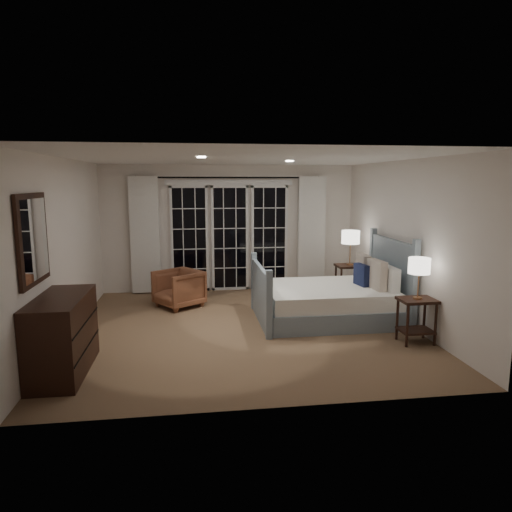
{
  "coord_description": "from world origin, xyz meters",
  "views": [
    {
      "loc": [
        -0.73,
        -6.57,
        2.17
      ],
      "look_at": [
        0.21,
        0.23,
        1.05
      ],
      "focal_mm": 32.0,
      "sensor_mm": 36.0,
      "label": 1
    }
  ],
  "objects": [
    {
      "name": "wall_back",
      "position": [
        0.0,
        2.5,
        1.25
      ],
      "size": [
        5.0,
        0.02,
        2.5
      ],
      "primitive_type": "cube",
      "color": "white",
      "rests_on": "floor"
    },
    {
      "name": "downlight_b",
      "position": [
        -0.6,
        -0.4,
        2.49
      ],
      "size": [
        0.12,
        0.12,
        0.01
      ],
      "primitive_type": "cylinder",
      "color": "white",
      "rests_on": "ceiling"
    },
    {
      "name": "lamp_right",
      "position": [
        2.14,
        1.43,
        1.16
      ],
      "size": [
        0.33,
        0.33,
        0.64
      ],
      "color": "#BA7C4A",
      "rests_on": "nightstand_right"
    },
    {
      "name": "dresser",
      "position": [
        -2.23,
        -1.34,
        0.45
      ],
      "size": [
        0.54,
        1.26,
        0.89
      ],
      "color": "black",
      "rests_on": "floor"
    },
    {
      "name": "curtain_rod",
      "position": [
        0.0,
        2.4,
        2.25
      ],
      "size": [
        3.5,
        0.03,
        0.03
      ],
      "primitive_type": "cylinder",
      "rotation": [
        0.0,
        1.57,
        0.0
      ],
      "color": "black",
      "rests_on": "wall_back"
    },
    {
      "name": "nightstand_right",
      "position": [
        2.14,
        1.43,
        0.43
      ],
      "size": [
        0.5,
        0.4,
        0.65
      ],
      "color": "black",
      "rests_on": "floor"
    },
    {
      "name": "curtain_right",
      "position": [
        1.65,
        2.38,
        1.15
      ],
      "size": [
        0.55,
        0.1,
        2.25
      ],
      "primitive_type": "cube",
      "color": "silver",
      "rests_on": "curtain_rod"
    },
    {
      "name": "wall_left",
      "position": [
        -2.5,
        0.0,
        1.25
      ],
      "size": [
        0.02,
        5.0,
        2.5
      ],
      "primitive_type": "cube",
      "color": "white",
      "rests_on": "floor"
    },
    {
      "name": "lamp_left",
      "position": [
        2.24,
        -0.97,
        1.06
      ],
      "size": [
        0.29,
        0.29,
        0.56
      ],
      "color": "#BA7C4A",
      "rests_on": "nightstand_left"
    },
    {
      "name": "mirror",
      "position": [
        -2.47,
        -1.34,
        1.55
      ],
      "size": [
        0.05,
        0.85,
        1.0
      ],
      "color": "black",
      "rests_on": "wall_left"
    },
    {
      "name": "floor",
      "position": [
        0.0,
        0.0,
        0.0
      ],
      "size": [
        5.0,
        5.0,
        0.0
      ],
      "primitive_type": "plane",
      "color": "brown",
      "rests_on": "ground"
    },
    {
      "name": "armchair",
      "position": [
        -1.0,
        1.31,
        0.33
      ],
      "size": [
        0.99,
        0.98,
        0.65
      ],
      "primitive_type": "imported",
      "rotation": [
        0.0,
        0.0,
        -0.94
      ],
      "color": "brown",
      "rests_on": "floor"
    },
    {
      "name": "ceiling",
      "position": [
        0.0,
        0.0,
        2.5
      ],
      "size": [
        5.0,
        5.0,
        0.0
      ],
      "primitive_type": "plane",
      "rotation": [
        3.14,
        0.0,
        0.0
      ],
      "color": "white",
      "rests_on": "wall_back"
    },
    {
      "name": "wall_front",
      "position": [
        0.0,
        -2.5,
        1.25
      ],
      "size": [
        5.0,
        0.02,
        2.5
      ],
      "primitive_type": "cube",
      "color": "white",
      "rests_on": "floor"
    },
    {
      "name": "french_doors",
      "position": [
        0.0,
        2.46,
        1.09
      ],
      "size": [
        2.5,
        0.04,
        2.2
      ],
      "color": "black",
      "rests_on": "wall_back"
    },
    {
      "name": "wall_right",
      "position": [
        2.5,
        0.0,
        1.25
      ],
      "size": [
        0.02,
        5.0,
        2.5
      ],
      "primitive_type": "cube",
      "color": "white",
      "rests_on": "floor"
    },
    {
      "name": "nightstand_left",
      "position": [
        2.24,
        -0.97,
        0.4
      ],
      "size": [
        0.47,
        0.38,
        0.62
      ],
      "color": "black",
      "rests_on": "floor"
    },
    {
      "name": "curtain_left",
      "position": [
        -1.65,
        2.38,
        1.15
      ],
      "size": [
        0.55,
        0.1,
        2.25
      ],
      "primitive_type": "cube",
      "color": "silver",
      "rests_on": "curtain_rod"
    },
    {
      "name": "bed",
      "position": [
        1.42,
        0.24,
        0.32
      ],
      "size": [
        2.18,
        1.56,
        1.27
      ],
      "color": "gray",
      "rests_on": "floor"
    },
    {
      "name": "downlight_a",
      "position": [
        0.8,
        0.6,
        2.49
      ],
      "size": [
        0.12,
        0.12,
        0.01
      ],
      "primitive_type": "cylinder",
      "color": "white",
      "rests_on": "ceiling"
    }
  ]
}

